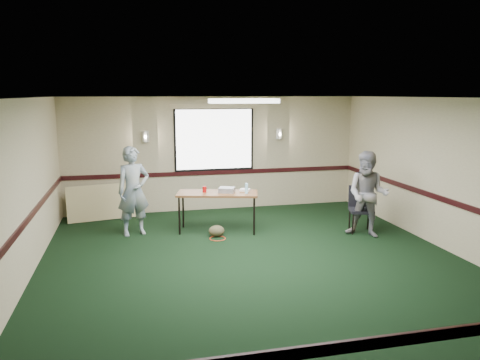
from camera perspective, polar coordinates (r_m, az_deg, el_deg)
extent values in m
plane|color=black|center=(7.71, 2.25, -10.55)|extent=(8.00, 8.00, 0.00)
plane|color=tan|center=(11.19, -3.17, 3.20)|extent=(7.00, 0.00, 7.00)
plane|color=tan|center=(3.78, 19.14, -12.06)|extent=(7.00, 0.00, 7.00)
plane|color=tan|center=(7.24, -25.44, -1.81)|extent=(0.00, 8.00, 8.00)
plane|color=tan|center=(8.92, 24.55, 0.40)|extent=(0.00, 8.00, 8.00)
plane|color=silver|center=(7.19, 2.41, 9.97)|extent=(8.00, 8.00, 0.00)
cube|color=black|center=(11.24, -3.13, 0.92)|extent=(7.00, 0.03, 0.10)
cube|color=black|center=(3.98, 18.61, -17.99)|extent=(7.00, 0.03, 0.10)
cube|color=black|center=(7.34, -25.05, -5.24)|extent=(0.03, 8.00, 0.10)
cube|color=black|center=(8.99, 24.25, -2.42)|extent=(0.03, 8.00, 0.10)
cube|color=black|center=(11.12, -3.17, 4.98)|extent=(1.90, 0.01, 1.50)
cube|color=white|center=(11.12, -3.16, 4.98)|extent=(1.80, 0.02, 1.40)
cube|color=#C2AE89|center=(11.07, -3.20, 8.94)|extent=(2.05, 0.08, 0.10)
cylinder|color=silver|center=(10.92, -11.47, 5.21)|extent=(0.16, 0.16, 0.25)
cylinder|color=silver|center=(11.47, 4.79, 5.62)|extent=(0.16, 0.16, 0.25)
cube|color=white|center=(8.16, 0.49, 9.61)|extent=(1.20, 0.32, 0.08)
cube|color=brown|center=(9.43, -2.77, -1.66)|extent=(1.72, 1.03, 0.04)
cylinder|color=black|center=(9.35, -7.41, -4.36)|extent=(0.04, 0.04, 0.76)
cylinder|color=black|center=(9.24, 1.74, -4.46)|extent=(0.04, 0.04, 0.76)
cylinder|color=black|center=(9.85, -6.95, -3.60)|extent=(0.04, 0.04, 0.76)
cylinder|color=black|center=(9.74, 1.73, -3.68)|extent=(0.04, 0.04, 0.76)
cube|color=gray|center=(9.41, -1.62, -1.22)|extent=(0.38, 0.35, 0.10)
cube|color=white|center=(9.54, 0.62, -1.22)|extent=(0.24, 0.22, 0.05)
cylinder|color=#A90B0B|center=(9.45, -4.35, -1.13)|extent=(0.08, 0.08, 0.12)
cylinder|color=#97DBF8|center=(9.28, 0.79, -1.04)|extent=(0.06, 0.06, 0.21)
ellipsoid|color=#453E27|center=(9.24, -2.88, -6.22)|extent=(0.37, 0.32, 0.22)
torus|color=red|center=(9.11, -2.75, -7.13)|extent=(0.33, 0.33, 0.02)
cube|color=tan|center=(10.81, -16.37, -2.62)|extent=(1.55, 0.52, 0.79)
cube|color=black|center=(9.75, 14.55, -3.61)|extent=(0.56, 0.56, 0.06)
cube|color=black|center=(9.90, 14.37, -1.91)|extent=(0.44, 0.17, 0.45)
cylinder|color=black|center=(9.59, 13.60, -5.27)|extent=(0.03, 0.03, 0.42)
cylinder|color=black|center=(9.67, 15.81, -5.25)|extent=(0.03, 0.03, 0.42)
cylinder|color=black|center=(9.95, 13.21, -4.68)|extent=(0.03, 0.03, 0.42)
cylinder|color=black|center=(10.02, 15.34, -4.67)|extent=(0.03, 0.03, 0.42)
imported|color=#3F5A8B|center=(9.41, -12.86, -1.33)|extent=(0.74, 0.59, 1.76)
imported|color=#6D7AAA|center=(9.41, 15.33, -1.70)|extent=(1.03, 1.00, 1.68)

